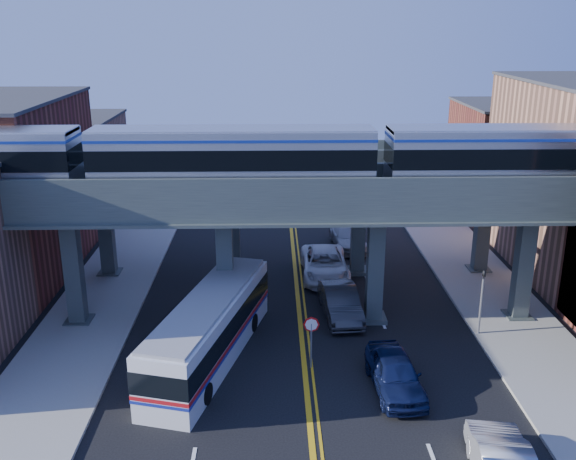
% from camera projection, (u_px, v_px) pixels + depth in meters
% --- Properties ---
extents(ground, '(120.00, 120.00, 0.00)m').
position_uv_depth(ground, '(308.00, 403.00, 27.49)').
color(ground, black).
rests_on(ground, ground).
extents(sidewalk_west, '(5.00, 70.00, 0.16)m').
position_uv_depth(sidewalk_west, '(98.00, 306.00, 36.70)').
color(sidewalk_west, gray).
rests_on(sidewalk_west, ground).
extents(sidewalk_east, '(5.00, 70.00, 0.16)m').
position_uv_depth(sidewalk_east, '(496.00, 302.00, 37.24)').
color(sidewalk_east, gray).
rests_on(sidewalk_east, ground).
extents(building_west_b, '(8.00, 14.00, 11.00)m').
position_uv_depth(building_west_b, '(3.00, 189.00, 40.55)').
color(building_west_b, brown).
rests_on(building_west_b, ground).
extents(building_west_c, '(8.00, 10.00, 8.00)m').
position_uv_depth(building_west_c, '(68.00, 168.00, 53.37)').
color(building_west_c, '#A26D53').
rests_on(building_west_c, ground).
extents(building_east_c, '(8.00, 10.00, 9.00)m').
position_uv_depth(building_east_c, '(508.00, 159.00, 54.09)').
color(building_east_c, brown).
rests_on(building_east_c, ground).
extents(elevated_viaduct_near, '(52.00, 3.60, 7.40)m').
position_uv_depth(elevated_viaduct_near, '(301.00, 207.00, 33.09)').
color(elevated_viaduct_near, '#3B4442').
rests_on(elevated_viaduct_near, ground).
extents(elevated_viaduct_far, '(52.00, 3.60, 7.40)m').
position_uv_depth(elevated_viaduct_far, '(296.00, 176.00, 39.74)').
color(elevated_viaduct_far, '#3B4442').
rests_on(elevated_viaduct_far, ground).
extents(transit_train, '(43.96, 2.75, 3.20)m').
position_uv_depth(transit_train, '(233.00, 157.00, 32.18)').
color(transit_train, black).
rests_on(transit_train, elevated_viaduct_near).
extents(stop_sign, '(0.76, 0.09, 2.63)m').
position_uv_depth(stop_sign, '(311.00, 334.00, 29.80)').
color(stop_sign, slate).
rests_on(stop_sign, ground).
extents(traffic_signal, '(0.15, 0.18, 4.10)m').
position_uv_depth(traffic_signal, '(482.00, 295.00, 32.69)').
color(traffic_signal, slate).
rests_on(traffic_signal, ground).
extents(transit_bus, '(5.52, 11.93, 3.00)m').
position_uv_depth(transit_bus, '(210.00, 330.00, 30.70)').
color(transit_bus, silver).
rests_on(transit_bus, ground).
extents(car_lane_a, '(2.35, 5.10, 1.69)m').
position_uv_depth(car_lane_a, '(395.00, 373.00, 28.24)').
color(car_lane_a, '#10183C').
rests_on(car_lane_a, ground).
extents(car_lane_b, '(2.22, 5.33, 1.71)m').
position_uv_depth(car_lane_b, '(340.00, 302.00, 35.32)').
color(car_lane_b, '#29292B').
rests_on(car_lane_b, ground).
extents(car_lane_c, '(2.86, 6.20, 1.72)m').
position_uv_depth(car_lane_c, '(325.00, 264.00, 40.87)').
color(car_lane_c, silver).
rests_on(car_lane_c, ground).
extents(car_lane_d, '(2.56, 5.54, 1.57)m').
position_uv_depth(car_lane_d, '(348.00, 237.00, 46.33)').
color(car_lane_d, '#9F9EA3').
rests_on(car_lane_d, ground).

